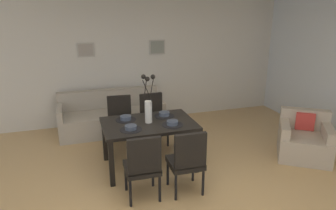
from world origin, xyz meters
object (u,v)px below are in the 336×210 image
object	(u,v)px
armchair	(304,140)
bowl_near_right	(126,117)
framed_picture_center	(157,47)
dining_chair_far_right	(153,116)
dining_chair_near_left	(143,164)
centerpiece_vase	(148,105)
bowl_far_left	(172,122)
framed_picture_left	(86,50)
sofa	(112,118)
bowl_near_left	(131,127)
bowl_far_right	(164,113)
dining_table	(149,128)
dining_chair_far_left	(187,159)
dining_chair_near_right	(120,119)

from	to	relation	value
armchair	bowl_near_right	bearing A→B (deg)	167.19
framed_picture_center	dining_chair_far_right	bearing A→B (deg)	-109.25
dining_chair_near_left	centerpiece_vase	distance (m)	1.04
armchair	dining_chair_far_right	bearing A→B (deg)	150.18
dining_chair_far_right	bowl_near_right	size ratio (longest dim) A/B	5.41
dining_chair_near_left	bowl_near_right	xyz separation A→B (m)	(-0.02, 1.06, 0.27)
dining_chair_far_right	bowl_far_left	bearing A→B (deg)	-88.98
bowl_near_right	framed_picture_left	world-z (taller)	framed_picture_left
bowl_far_left	framed_picture_center	xyz separation A→B (m)	(0.43, 2.36, 0.82)
centerpiece_vase	sofa	xyz separation A→B (m)	(-0.37, 1.67, -0.74)
bowl_near_left	framed_picture_center	xyz separation A→B (m)	(1.06, 2.36, 0.82)
bowl_near_left	sofa	size ratio (longest dim) A/B	0.08
bowl_far_right	framed_picture_center	bearing A→B (deg)	77.46
bowl_near_right	armchair	bearing A→B (deg)	-12.81
dining_table	bowl_near_left	distance (m)	0.40
dining_chair_far_right	centerpiece_vase	xyz separation A→B (m)	(-0.29, -0.86, 0.51)
dining_chair_far_right	armchair	distance (m)	2.64
dining_chair_far_left	armchair	world-z (taller)	dining_chair_far_left
bowl_far_right	bowl_near_right	bearing A→B (deg)	180.00
bowl_far_right	bowl_near_left	bearing A→B (deg)	-146.26
bowl_far_right	sofa	world-z (taller)	bowl_far_right
bowl_near_right	dining_chair_near_right	bearing A→B (deg)	89.14
dining_chair_near_left	bowl_far_left	xyz separation A→B (m)	(0.61, 0.64, 0.27)
bowl_near_left	dining_table	bearing A→B (deg)	33.74
armchair	centerpiece_vase	bearing A→B (deg)	170.13
bowl_near_right	bowl_far_right	size ratio (longest dim) A/B	1.00
dining_chair_far_right	bowl_far_right	size ratio (longest dim) A/B	5.41
dining_table	dining_chair_near_left	distance (m)	0.91
dining_chair_far_right	framed_picture_center	bearing A→B (deg)	70.75
dining_table	dining_chair_far_left	bearing A→B (deg)	-71.59
bowl_near_right	dining_table	bearing A→B (deg)	-33.74
dining_chair_near_right	bowl_near_right	bearing A→B (deg)	-90.86
dining_chair_near_left	framed_picture_left	xyz separation A→B (m)	(-0.45, 3.00, 1.09)
sofa	dining_chair_far_left	bearing A→B (deg)	-75.44
centerpiece_vase	bowl_near_left	bearing A→B (deg)	-146.17
centerpiece_vase	bowl_near_left	distance (m)	0.45
dining_chair_near_left	bowl_near_left	world-z (taller)	dining_chair_near_left
dining_chair_far_left	framed_picture_center	xyz separation A→B (m)	(0.45, 3.04, 1.09)
sofa	dining_chair_far_right	bearing A→B (deg)	-50.58
dining_chair_near_right	bowl_far_right	bearing A→B (deg)	-47.18
bowl_far_right	framed_picture_left	xyz separation A→B (m)	(-1.06, 1.94, 0.82)
dining_chair_near_left	armchair	world-z (taller)	dining_chair_near_left
dining_chair_near_left	dining_chair_near_right	world-z (taller)	same
sofa	armchair	bearing A→B (deg)	-35.69
armchair	framed_picture_center	world-z (taller)	framed_picture_center
bowl_far_right	framed_picture_center	xyz separation A→B (m)	(0.43, 1.94, 0.82)
bowl_far_right	armchair	size ratio (longest dim) A/B	0.15
bowl_far_left	centerpiece_vase	bearing A→B (deg)	146.01
bowl_far_left	framed_picture_center	distance (m)	2.54
dining_table	bowl_far_right	size ratio (longest dim) A/B	8.24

